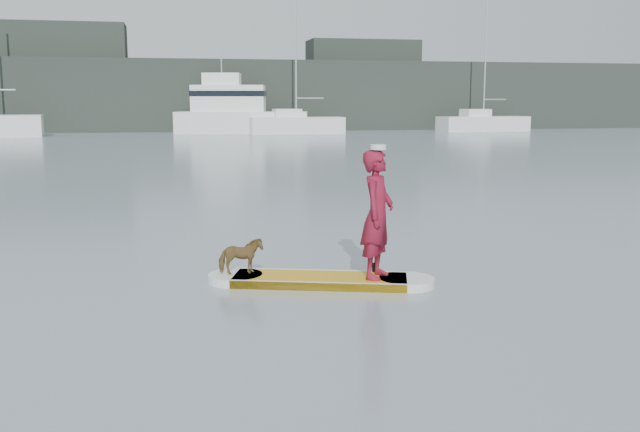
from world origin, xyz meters
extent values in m
plane|color=slate|center=(0.00, 0.00, 0.00)|extent=(140.00, 140.00, 0.00)
cube|color=gold|center=(2.44, -0.77, 0.06)|extent=(2.62, 1.51, 0.12)
cylinder|color=silver|center=(1.25, -0.40, 0.06)|extent=(0.80, 0.80, 0.12)
cylinder|color=silver|center=(3.64, -1.14, 0.06)|extent=(0.80, 0.80, 0.12)
cube|color=silver|center=(2.55, -0.42, 0.06)|extent=(2.40, 0.80, 0.12)
cube|color=silver|center=(2.33, -1.12, 0.06)|extent=(2.40, 0.80, 0.12)
imported|color=maroon|center=(3.23, -1.02, 1.04)|extent=(0.73, 0.80, 1.83)
cylinder|color=silver|center=(3.23, -1.02, 1.99)|extent=(0.22, 0.22, 0.07)
imported|color=brown|center=(1.33, -0.42, 0.39)|extent=(0.65, 0.35, 0.53)
cylinder|color=black|center=(3.30, -0.70, 1.00)|extent=(0.12, 0.29, 1.89)
cube|color=black|center=(3.30, -0.70, 0.10)|extent=(0.10, 0.05, 0.32)
cube|color=white|center=(10.19, 45.06, 0.65)|extent=(7.49, 2.72, 1.29)
cube|color=white|center=(9.45, 45.03, 1.62)|extent=(2.14, 1.77, 0.65)
cylinder|color=#B7B7BC|center=(10.19, 45.06, 6.01)|extent=(0.13, 0.13, 9.42)
cylinder|color=#B7B7BC|center=(11.29, 45.11, 2.77)|extent=(2.22, 0.19, 0.09)
cube|color=white|center=(26.48, 46.12, 0.62)|extent=(8.06, 3.22, 1.25)
cube|color=white|center=(25.70, 46.03, 1.56)|extent=(2.37, 1.87, 0.62)
cylinder|color=#B7B7BC|center=(26.48, 46.12, 6.41)|extent=(0.12, 0.12, 10.33)
cylinder|color=#B7B7BC|center=(27.54, 46.25, 2.67)|extent=(2.13, 0.34, 0.09)
cube|color=white|center=(6.11, 46.96, 0.85)|extent=(10.86, 5.29, 1.71)
cube|color=white|center=(5.09, 47.18, 2.75)|extent=(6.14, 3.70, 2.08)
cube|color=white|center=(4.58, 47.28, 4.26)|extent=(3.22, 2.33, 0.95)
cube|color=black|center=(5.09, 47.18, 3.13)|extent=(6.26, 3.78, 0.43)
cylinder|color=#B7B7BC|center=(4.58, 47.28, 5.50)|extent=(0.09, 0.09, 1.52)
cube|color=black|center=(0.00, 53.00, 3.00)|extent=(90.00, 6.00, 6.00)
cube|color=black|center=(-10.00, 54.00, 4.50)|extent=(14.00, 4.00, 9.00)
cube|color=black|center=(18.00, 54.00, 4.00)|extent=(10.00, 4.00, 8.00)
camera|label=1|loc=(0.38, -10.60, 2.64)|focal=40.00mm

